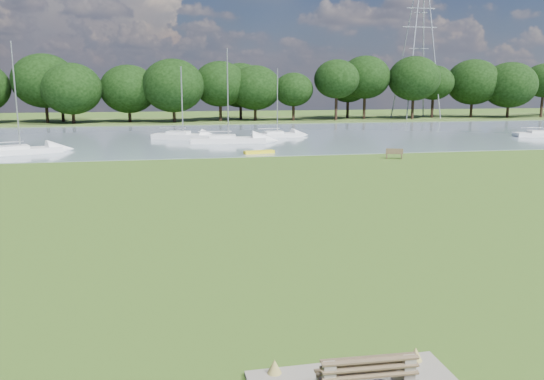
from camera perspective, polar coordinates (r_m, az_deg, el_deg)
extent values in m
plane|color=#515F25|center=(23.47, -2.43, -3.58)|extent=(220.00, 220.00, 0.00)
cube|color=gray|center=(64.80, -8.36, 5.69)|extent=(220.00, 40.00, 0.10)
cube|color=#4C6626|center=(94.69, -9.42, 7.32)|extent=(220.00, 20.00, 0.40)
cube|color=gray|center=(10.32, 6.14, -19.24)|extent=(0.23, 0.19, 0.56)
cube|color=gray|center=(10.78, 14.46, -18.13)|extent=(0.23, 0.19, 0.56)
cube|color=brown|center=(10.39, 10.59, -18.29)|extent=(1.85, 0.22, 0.45)
cube|color=brown|center=(10.89, 9.76, -18.66)|extent=(1.86, 0.49, 0.04)
cube|color=brown|center=(10.53, 10.28, -17.87)|extent=(1.85, 0.22, 0.45)
cube|color=brown|center=(45.56, 12.23, 3.60)|extent=(0.22, 0.43, 0.43)
cube|color=brown|center=(45.66, 13.77, 3.55)|extent=(0.22, 0.43, 0.43)
cube|color=brown|center=(45.58, 13.01, 3.85)|extent=(1.48, 0.88, 0.05)
cube|color=brown|center=(45.36, 13.04, 4.10)|extent=(1.35, 0.52, 0.42)
cube|color=yellow|center=(47.51, -1.40, 4.11)|extent=(2.84, 1.14, 0.28)
cylinder|color=#969BA5|center=(100.59, 14.92, 14.59)|extent=(0.23, 0.23, 25.14)
cylinder|color=#969BA5|center=(102.61, 17.22, 14.40)|extent=(0.23, 0.23, 25.14)
cylinder|color=#969BA5|center=(104.59, 13.82, 14.49)|extent=(0.23, 0.23, 25.14)
cylinder|color=#969BA5|center=(106.53, 16.05, 14.32)|extent=(0.23, 0.23, 25.14)
cube|color=#969BA5|center=(103.87, 15.61, 16.52)|extent=(6.65, 0.14, 0.14)
cube|color=#969BA5|center=(104.26, 15.71, 18.31)|extent=(5.51, 0.14, 0.14)
cylinder|color=black|center=(92.58, -23.86, 7.78)|extent=(0.51, 0.51, 3.90)
ellipsoid|color=black|center=(92.51, -24.10, 10.72)|extent=(7.15, 7.15, 6.08)
cylinder|color=black|center=(91.36, -19.54, 8.15)|extent=(0.51, 0.51, 4.19)
ellipsoid|color=black|center=(91.30, -19.75, 11.35)|extent=(8.17, 8.17, 6.94)
cylinder|color=black|center=(90.69, -15.10, 8.10)|extent=(0.51, 0.51, 3.31)
ellipsoid|color=black|center=(90.60, -15.23, 10.65)|extent=(9.19, 9.19, 7.81)
cylinder|color=black|center=(90.53, -10.64, 8.38)|extent=(0.51, 0.51, 3.60)
ellipsoid|color=black|center=(90.45, -10.74, 11.17)|extent=(7.15, 7.15, 6.08)
cylinder|color=black|center=(90.92, -6.18, 8.61)|extent=(0.51, 0.51, 3.90)
ellipsoid|color=black|center=(90.84, -6.24, 11.61)|extent=(8.17, 8.17, 6.94)
cylinder|color=black|center=(91.83, -1.78, 8.78)|extent=(0.51, 0.51, 4.19)
ellipsoid|color=black|center=(91.77, -1.80, 11.98)|extent=(9.19, 9.19, 7.81)
cylinder|color=black|center=(93.29, 2.51, 8.54)|extent=(0.51, 0.51, 3.31)
ellipsoid|color=black|center=(93.20, 2.53, 11.02)|extent=(7.15, 7.15, 6.08)
cylinder|color=black|center=(95.22, 6.65, 8.62)|extent=(0.51, 0.51, 3.60)
ellipsoid|color=black|center=(95.14, 6.71, 11.27)|extent=(8.17, 8.17, 6.94)
cylinder|color=black|center=(97.62, 10.61, 8.65)|extent=(0.51, 0.51, 3.90)
ellipsoid|color=black|center=(97.55, 10.71, 11.44)|extent=(9.19, 9.19, 7.81)
cylinder|color=black|center=(100.44, 14.36, 8.64)|extent=(0.51, 0.51, 4.19)
ellipsoid|color=black|center=(100.39, 14.50, 11.56)|extent=(7.15, 7.15, 6.08)
cylinder|color=black|center=(103.69, 17.87, 8.28)|extent=(0.51, 0.51, 3.31)
ellipsoid|color=black|center=(103.61, 18.00, 10.51)|extent=(8.17, 8.17, 6.94)
cylinder|color=black|center=(107.27, 21.17, 8.22)|extent=(0.51, 0.51, 3.60)
ellipsoid|color=black|center=(107.20, 21.34, 10.57)|extent=(9.19, 9.19, 7.81)
cylinder|color=black|center=(111.18, 24.25, 8.14)|extent=(0.51, 0.51, 3.90)
ellipsoid|color=black|center=(111.12, 24.45, 10.59)|extent=(7.15, 7.15, 6.08)
cylinder|color=black|center=(115.38, 27.11, 8.05)|extent=(0.51, 0.51, 4.19)
cube|color=white|center=(71.56, 27.13, 5.40)|extent=(6.92, 3.08, 0.68)
cube|color=white|center=(71.28, 26.78, 5.75)|extent=(2.57, 1.88, 0.43)
cube|color=white|center=(63.06, 0.58, 6.01)|extent=(6.27, 2.83, 0.67)
cube|color=white|center=(62.83, 0.17, 6.36)|extent=(2.34, 1.72, 0.43)
cylinder|color=#A5A8AD|center=(62.84, 0.59, 9.54)|extent=(0.11, 0.11, 7.49)
cube|color=white|center=(52.31, -25.43, 3.91)|extent=(7.07, 4.45, 0.69)
cube|color=white|center=(52.18, -26.06, 4.31)|extent=(2.80, 2.33, 0.45)
cylinder|color=#A5A8AD|center=(52.02, -25.87, 9.14)|extent=(0.12, 0.12, 9.26)
cube|color=white|center=(61.60, -9.55, 5.80)|extent=(7.24, 4.65, 0.80)
cube|color=white|center=(61.77, -10.05, 6.25)|extent=(2.88, 2.41, 0.51)
cylinder|color=#A5A8AD|center=(61.37, -9.66, 9.46)|extent=(0.14, 0.14, 7.53)
cube|color=white|center=(57.04, -4.71, 5.49)|extent=(8.12, 2.98, 0.76)
cube|color=white|center=(56.99, -5.36, 5.94)|extent=(2.94, 2.01, 0.49)
cylinder|color=#A5A8AD|center=(56.78, -4.79, 10.31)|extent=(0.13, 0.13, 9.27)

